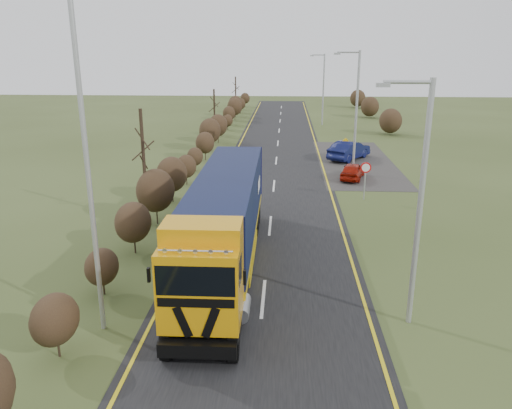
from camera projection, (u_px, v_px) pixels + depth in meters
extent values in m
plane|color=#37431C|center=(267.00, 256.00, 22.33)|extent=(160.00, 160.00, 0.00)
cube|color=black|center=(273.00, 194.00, 31.86)|extent=(8.00, 120.00, 0.02)
cube|color=#2B2926|center=(355.00, 162.00, 41.02)|extent=(6.00, 18.00, 0.02)
cube|color=yellow|center=(216.00, 193.00, 32.06)|extent=(0.12, 116.00, 0.01)
cube|color=yellow|center=(331.00, 195.00, 31.64)|extent=(0.12, 116.00, 0.01)
cube|color=silver|center=(263.00, 298.00, 18.51)|extent=(0.12, 3.00, 0.01)
cube|color=silver|center=(270.00, 225.00, 26.13)|extent=(0.12, 3.00, 0.01)
cube|color=silver|center=(274.00, 186.00, 33.76)|extent=(0.12, 3.00, 0.01)
cube|color=silver|center=(276.00, 160.00, 41.38)|extent=(0.12, 3.00, 0.01)
cube|color=silver|center=(278.00, 143.00, 49.00)|extent=(0.12, 3.00, 0.01)
cube|color=silver|center=(279.00, 131.00, 56.63)|extent=(0.12, 3.00, 0.01)
cube|color=silver|center=(280.00, 121.00, 64.25)|extent=(0.12, 3.00, 0.01)
cube|color=silver|center=(281.00, 113.00, 71.87)|extent=(0.12, 3.00, 0.01)
cube|color=silver|center=(281.00, 107.00, 79.50)|extent=(0.12, 3.00, 0.01)
ellipsoid|color=#322116|center=(55.00, 319.00, 14.67)|extent=(1.34, 1.74, 1.54)
ellipsoid|color=#322116|center=(102.00, 267.00, 18.52)|extent=(1.21, 1.57, 1.39)
ellipsoid|color=#322116|center=(133.00, 222.00, 22.22)|extent=(1.58, 2.06, 1.82)
ellipsoid|color=#322116|center=(156.00, 190.00, 25.93)|extent=(1.96, 2.55, 2.25)
ellipsoid|color=#322116|center=(172.00, 174.00, 29.78)|extent=(1.83, 2.38, 2.10)
ellipsoid|color=#322116|center=(186.00, 166.00, 33.72)|extent=(1.37, 1.78, 1.57)
ellipsoid|color=#322116|center=(195.00, 156.00, 37.58)|extent=(1.20, 1.56, 1.38)
ellipsoid|color=#322116|center=(205.00, 143.00, 41.29)|extent=(1.55, 2.02, 1.78)
ellipsoid|color=#322116|center=(210.00, 131.00, 45.00)|extent=(1.95, 2.53, 2.24)
ellipsoid|color=#322116|center=(218.00, 125.00, 48.83)|extent=(1.85, 2.41, 2.13)
ellipsoid|color=#322116|center=(221.00, 124.00, 52.78)|extent=(1.40, 1.81, 1.61)
ellipsoid|color=#322116|center=(228.00, 120.00, 56.63)|extent=(1.19, 1.55, 1.37)
ellipsoid|color=#322116|center=(229.00, 113.00, 60.37)|extent=(1.52, 1.97, 1.75)
ellipsoid|color=#322116|center=(235.00, 107.00, 64.05)|extent=(1.93, 2.51, 2.22)
ellipsoid|color=#322116|center=(235.00, 104.00, 67.89)|extent=(1.88, 2.44, 2.16)
ellipsoid|color=#322116|center=(240.00, 104.00, 71.81)|extent=(1.43, 1.85, 1.64)
ellipsoid|color=#322116|center=(240.00, 103.00, 75.71)|extent=(1.19, 1.55, 1.37)
ellipsoid|color=#322116|center=(245.00, 98.00, 79.42)|extent=(1.49, 1.93, 1.71)
cylinder|color=black|center=(144.00, 168.00, 25.61)|extent=(0.18, 0.18, 6.05)
cylinder|color=black|center=(214.00, 115.00, 50.53)|extent=(0.18, 0.18, 5.06)
cylinder|color=black|center=(236.00, 95.00, 71.48)|extent=(0.18, 0.18, 5.15)
cube|color=black|center=(208.00, 314.00, 16.15)|extent=(2.30, 4.37, 0.43)
cube|color=orange|center=(202.00, 282.00, 14.88)|extent=(2.38, 2.10, 2.46)
cube|color=black|center=(198.00, 350.00, 14.44)|extent=(2.37, 0.13, 0.52)
cube|color=black|center=(183.00, 322.00, 14.12)|extent=(0.57, 0.02, 1.02)
cube|color=black|center=(211.00, 323.00, 14.08)|extent=(0.57, 0.02, 1.02)
cube|color=black|center=(195.00, 281.00, 13.75)|extent=(2.23, 0.07, 0.90)
cube|color=black|center=(196.00, 303.00, 13.92)|extent=(2.18, 0.04, 0.27)
cube|color=orange|center=(202.00, 231.00, 14.75)|extent=(2.38, 1.34, 0.53)
cylinder|color=silver|center=(195.00, 251.00, 13.71)|extent=(2.08, 0.07, 0.06)
cube|color=black|center=(149.00, 275.00, 14.01)|extent=(0.08, 0.12, 0.43)
cube|color=black|center=(245.00, 277.00, 13.86)|extent=(0.08, 0.12, 0.43)
cylinder|color=gray|center=(177.00, 306.00, 16.56)|extent=(0.54, 1.23, 0.53)
cylinder|color=gray|center=(242.00, 308.00, 16.44)|extent=(0.54, 1.23, 0.53)
cube|color=gold|center=(229.00, 233.00, 21.87)|extent=(2.45, 11.95, 0.23)
cube|color=black|center=(228.00, 202.00, 21.45)|extent=(2.42, 11.57, 2.61)
cube|color=#101146|center=(240.00, 171.00, 26.98)|extent=(2.35, 0.08, 2.61)
cube|color=#101146|center=(208.00, 255.00, 15.92)|extent=(2.35, 0.08, 2.61)
cube|color=black|center=(237.00, 218.00, 25.47)|extent=(2.20, 3.42, 0.33)
cube|color=gold|center=(199.00, 254.00, 21.23)|extent=(0.08, 5.21, 0.43)
cube|color=gold|center=(253.00, 255.00, 21.10)|extent=(0.08, 5.21, 0.43)
cylinder|color=black|center=(167.00, 344.00, 14.82)|extent=(0.31, 0.99, 0.99)
cylinder|color=black|center=(233.00, 346.00, 14.70)|extent=(0.31, 0.99, 0.99)
cylinder|color=black|center=(183.00, 305.00, 17.07)|extent=(0.31, 0.99, 0.99)
cylinder|color=black|center=(241.00, 306.00, 16.96)|extent=(0.31, 0.99, 0.99)
cylinder|color=black|center=(215.00, 226.00, 24.75)|extent=(0.31, 0.99, 0.99)
cylinder|color=black|center=(255.00, 226.00, 24.63)|extent=(0.31, 0.99, 0.99)
cylinder|color=black|center=(218.00, 219.00, 25.65)|extent=(0.31, 0.99, 0.99)
cylinder|color=black|center=(256.00, 220.00, 25.54)|extent=(0.31, 0.99, 0.99)
cylinder|color=black|center=(220.00, 214.00, 26.55)|extent=(0.31, 0.99, 0.99)
cylinder|color=black|center=(257.00, 214.00, 26.44)|extent=(0.31, 0.99, 0.99)
imported|color=#941407|center=(353.00, 171.00, 35.41)|extent=(2.29, 3.69, 1.17)
imported|color=#0B103E|center=(349.00, 150.00, 41.68)|extent=(4.04, 4.82, 1.56)
cylinder|color=#A5A7AA|center=(420.00, 209.00, 15.76)|extent=(0.18, 0.18, 8.07)
cylinder|color=#A5A7AA|center=(408.00, 82.00, 14.64)|extent=(1.44, 0.12, 0.12)
cube|color=#A5A7AA|center=(383.00, 85.00, 14.71)|extent=(0.40, 0.16, 0.13)
cylinder|color=#A5A7AA|center=(356.00, 114.00, 35.95)|extent=(0.18, 0.18, 8.81)
cylinder|color=#A5A7AA|center=(349.00, 52.00, 34.73)|extent=(1.57, 0.12, 0.12)
cube|color=#A5A7AA|center=(337.00, 54.00, 34.80)|extent=(0.44, 0.18, 0.14)
cylinder|color=#A5A7AA|center=(323.00, 90.00, 59.78)|extent=(0.18, 0.18, 8.36)
cylinder|color=#A5A7AA|center=(318.00, 55.00, 58.62)|extent=(1.49, 0.12, 0.12)
cube|color=#A5A7AA|center=(312.00, 56.00, 58.68)|extent=(0.42, 0.17, 0.13)
cylinder|color=#A5A7AA|center=(87.00, 165.00, 14.93)|extent=(0.16, 0.16, 11.07)
cylinder|color=#A5A7AA|center=(365.00, 184.00, 30.38)|extent=(0.08, 0.08, 2.04)
cylinder|color=red|center=(366.00, 168.00, 30.05)|extent=(0.65, 0.04, 0.65)
cylinder|color=white|center=(366.00, 168.00, 30.03)|extent=(0.49, 0.02, 0.49)
cylinder|color=#A5A7AA|center=(345.00, 151.00, 41.70)|extent=(0.08, 0.08, 1.40)
cube|color=yellow|center=(345.00, 142.00, 41.41)|extent=(0.71, 0.04, 0.71)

